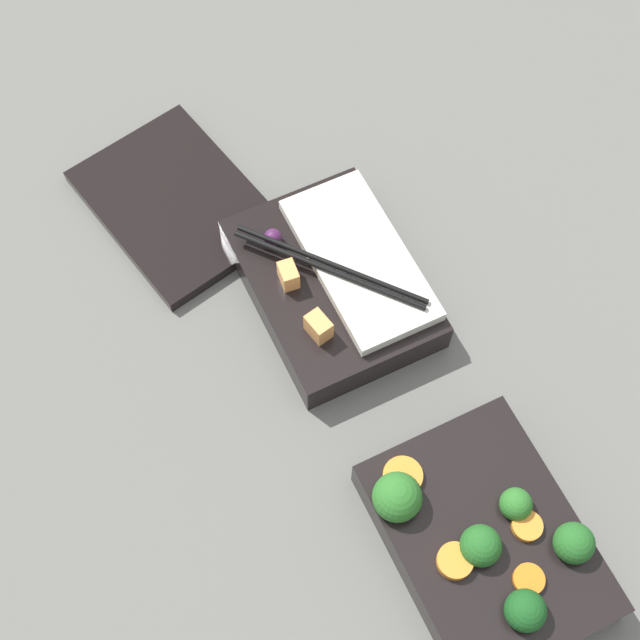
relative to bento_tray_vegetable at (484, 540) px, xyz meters
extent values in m
plane|color=slate|center=(0.14, 0.00, -0.02)|extent=(3.00, 3.00, 0.00)
cube|color=black|center=(0.00, 0.00, 0.00)|extent=(0.20, 0.15, 0.04)
sphere|color=#236023|center=(-0.01, 0.01, 0.02)|extent=(0.03, 0.03, 0.03)
sphere|color=#2D7028|center=(0.01, -0.03, 0.02)|extent=(0.03, 0.03, 0.03)
sphere|color=#2D7028|center=(0.06, 0.05, 0.03)|extent=(0.04, 0.04, 0.04)
sphere|color=#19511E|center=(-0.06, 0.00, 0.02)|extent=(0.03, 0.03, 0.03)
sphere|color=#236023|center=(-0.04, -0.06, 0.02)|extent=(0.03, 0.03, 0.03)
cylinder|color=orange|center=(0.07, 0.04, 0.02)|extent=(0.05, 0.05, 0.01)
cylinder|color=orange|center=(-0.04, -0.01, 0.02)|extent=(0.03, 0.03, 0.01)
cylinder|color=orange|center=(-0.01, 0.03, 0.02)|extent=(0.04, 0.04, 0.01)
cylinder|color=orange|center=(-0.01, -0.03, 0.02)|extent=(0.03, 0.03, 0.01)
cube|color=black|center=(0.27, 0.01, 0.00)|extent=(0.20, 0.15, 0.04)
cube|color=silver|center=(0.27, -0.02, 0.02)|extent=(0.18, 0.08, 0.01)
cube|color=#F4A356|center=(0.22, 0.04, 0.03)|extent=(0.03, 0.02, 0.02)
cube|color=#F4A356|center=(0.28, 0.04, 0.02)|extent=(0.02, 0.02, 0.02)
sphere|color=#4C1E4C|center=(0.33, 0.04, 0.02)|extent=(0.02, 0.02, 0.02)
cylinder|color=black|center=(0.27, 0.00, 0.03)|extent=(0.15, 0.13, 0.01)
cylinder|color=black|center=(0.27, 0.01, 0.03)|extent=(0.15, 0.13, 0.01)
cube|color=black|center=(0.43, 0.10, -0.02)|extent=(0.22, 0.18, 0.01)
camera|label=1|loc=(-0.09, 0.19, 0.73)|focal=50.00mm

